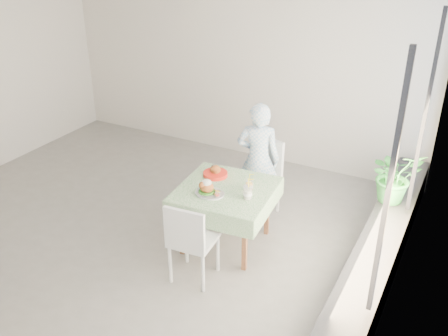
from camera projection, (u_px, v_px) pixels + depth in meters
The scene contains 14 objects.
floor at pixel (147, 222), 6.35m from camera, with size 6.00×6.00×0.00m, color slate.
wall_back at pixel (237, 68), 7.70m from camera, with size 6.00×0.02×2.80m, color silver.
wall_right at pixel (411, 176), 4.46m from camera, with size 0.02×5.00×2.80m, color silver.
window_pane at pixel (412, 150), 4.36m from camera, with size 0.01×4.80×2.18m, color #D1E0F9.
window_ledge at pixel (371, 272), 5.06m from camera, with size 0.40×4.80×0.50m, color black.
cafe_table at pixel (226, 210), 5.74m from camera, with size 1.13×1.13×0.74m.
chair_far at pixel (258, 191), 6.46m from camera, with size 0.58×0.58×0.99m.
chair_near at pixel (194, 255), 5.25m from camera, with size 0.48×0.48×0.94m.
diner at pixel (258, 160), 6.27m from camera, with size 0.55×0.36×1.50m, color #8CBBE0.
main_dish at pixel (208, 189), 5.48m from camera, with size 0.34×0.34×0.17m.
juice_cup_orange at pixel (249, 186), 5.55m from camera, with size 0.09×0.09×0.24m.
juice_cup_lemonade at pixel (248, 193), 5.38m from camera, with size 0.10×0.10×0.29m.
second_dish at pixel (215, 173), 5.87m from camera, with size 0.29×0.29×0.14m.
potted_plant at pixel (395, 176), 5.72m from camera, with size 0.58×0.50×0.64m, color #2C7B29.
Camera 1 is at (3.38, -4.28, 3.45)m, focal length 40.00 mm.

